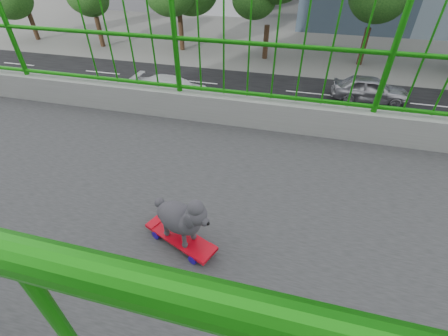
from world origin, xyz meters
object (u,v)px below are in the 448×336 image
at_px(skateboard, 181,238).
at_px(car_2, 164,114).
at_px(poodle, 180,217).
at_px(car_0, 377,239).
at_px(car_4, 370,89).
at_px(car_3, 173,90).

bearing_deg(skateboard, car_2, -130.72).
distance_m(poodle, car_2, 15.73).
bearing_deg(car_0, car_4, 174.51).
xyz_separation_m(car_0, car_4, (-12.80, 1.23, 0.12)).
relative_size(poodle, car_2, 0.08).
height_order(car_0, car_3, car_3).
relative_size(skateboard, poodle, 1.29).
xyz_separation_m(skateboard, car_3, (-15.93, -7.19, -6.28)).
distance_m(skateboard, car_4, 20.78).
relative_size(poodle, car_0, 0.11).
relative_size(car_0, car_2, 0.77).
bearing_deg(car_2, car_3, 12.77).
distance_m(skateboard, car_2, 15.62).
distance_m(car_2, car_3, 3.28).
bearing_deg(car_3, car_2, -167.23).
height_order(skateboard, poodle, poodle).
distance_m(skateboard, car_3, 18.57).
bearing_deg(poodle, skateboard, -90.00).
height_order(car_2, car_3, car_3).
xyz_separation_m(car_3, car_4, (-3.20, 12.36, 0.03)).
xyz_separation_m(car_0, car_3, (-9.60, -11.12, 0.09)).
relative_size(skateboard, car_4, 0.11).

